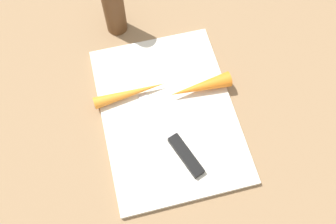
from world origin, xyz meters
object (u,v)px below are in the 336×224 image
object	(u,v)px
carrot_long	(131,93)
pepper_grinder	(113,2)
knife	(182,150)
cutting_board	(168,113)
carrot_short	(200,87)

from	to	relation	value
carrot_long	pepper_grinder	size ratio (longest dim) A/B	0.89
knife	carrot_long	distance (m)	0.16
carrot_long	cutting_board	bearing A→B (deg)	-43.91
cutting_board	carrot_long	xyz separation A→B (m)	(0.05, 0.06, 0.02)
carrot_short	pepper_grinder	bearing A→B (deg)	-60.90
knife	carrot_long	bearing A→B (deg)	6.57
cutting_board	carrot_long	bearing A→B (deg)	50.25
cutting_board	carrot_short	world-z (taller)	carrot_short
cutting_board	carrot_short	distance (m)	0.08
cutting_board	carrot_short	size ratio (longest dim) A/B	2.85
carrot_short	cutting_board	bearing A→B (deg)	19.59
carrot_short	pepper_grinder	world-z (taller)	pepper_grinder
knife	carrot_short	xyz separation A→B (m)	(0.12, -0.07, 0.01)
cutting_board	knife	size ratio (longest dim) A/B	1.85
knife	carrot_short	size ratio (longest dim) A/B	1.54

